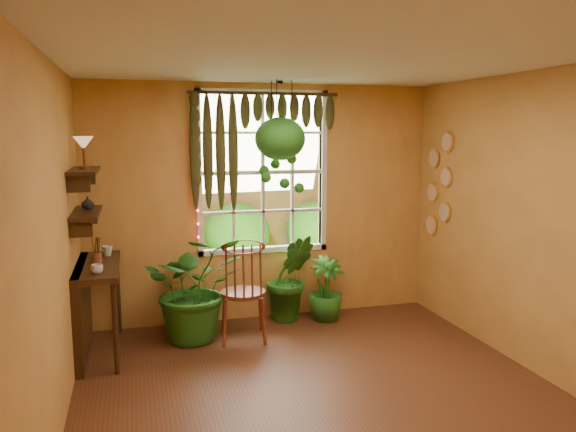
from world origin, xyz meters
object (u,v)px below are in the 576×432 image
potted_plant_mid (290,278)px  hanging_basket (280,146)px  counter_ledge (87,300)px  windsor_chair (243,306)px  potted_plant_left (195,287)px

potted_plant_mid → hanging_basket: bearing=-139.7°
potted_plant_mid → counter_ledge: bearing=-168.4°
windsor_chair → potted_plant_mid: size_ratio=1.26×
windsor_chair → hanging_basket: size_ratio=1.04×
potted_plant_left → hanging_basket: size_ratio=0.92×
potted_plant_mid → hanging_basket: size_ratio=0.82×
windsor_chair → potted_plant_mid: 0.81m
hanging_basket → potted_plant_left: bearing=-168.2°
counter_ledge → potted_plant_left: 1.06m
hanging_basket → potted_plant_mid: bearing=40.3°
hanging_basket → counter_ledge: bearing=-171.1°
counter_ledge → potted_plant_mid: potted_plant_mid is taller
potted_plant_mid → potted_plant_left: bearing=-163.5°
counter_ledge → hanging_basket: hanging_basket is taller
counter_ledge → potted_plant_left: (1.05, 0.11, 0.01)m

